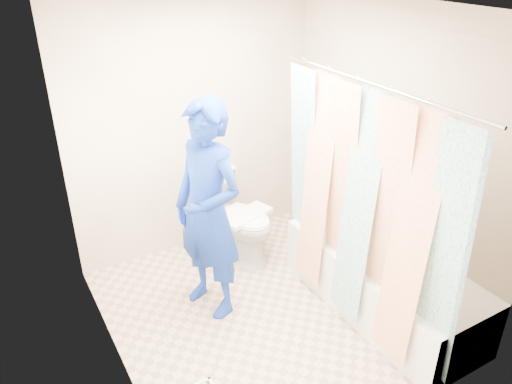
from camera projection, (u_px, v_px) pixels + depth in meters
floor at (266, 312)px, 4.16m from camera, size 2.60×2.60×0.00m
ceiling at (270, 8)px, 3.07m from camera, size 2.40×2.60×0.02m
wall_back at (195, 129)px, 4.61m from camera, size 2.40×0.02×2.40m
wall_front at (397, 277)px, 2.61m from camera, size 2.40×0.02×2.40m
wall_left at (102, 226)px, 3.08m from camera, size 0.02×2.60×2.40m
wall_right at (391, 151)px, 4.15m from camera, size 0.02×2.60×2.40m
bathtub at (382, 281)px, 4.09m from camera, size 0.70×1.75×0.50m
curtain_rod at (374, 84)px, 3.18m from camera, size 0.02×1.90×0.02m
shower_curtain at (360, 211)px, 3.60m from camera, size 0.06×1.75×1.80m
toilet at (236, 217)px, 4.73m from camera, size 0.68×0.91×0.83m
tank_lid at (246, 215)px, 4.62m from camera, size 0.55×0.36×0.04m
tank_internals at (215, 174)px, 4.65m from camera, size 0.20×0.09×0.27m
plumber at (208, 212)px, 3.84m from camera, size 0.62×0.76×1.80m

